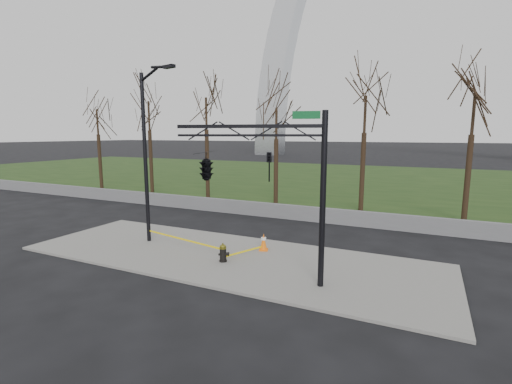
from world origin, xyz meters
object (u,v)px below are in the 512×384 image
at_px(street_light, 148,146).
at_px(traffic_signal_mast, 228,166).
at_px(traffic_cone, 264,242).
at_px(fire_hydrant, 223,253).

height_order(street_light, traffic_signal_mast, street_light).
xyz_separation_m(street_light, traffic_signal_mast, (5.65, -2.42, -0.55)).
relative_size(traffic_cone, street_light, 0.09).
bearing_deg(fire_hydrant, traffic_cone, 46.56).
bearing_deg(traffic_cone, traffic_signal_mast, -86.49).
relative_size(fire_hydrant, traffic_cone, 1.02).
relative_size(fire_hydrant, street_light, 0.09).
xyz_separation_m(traffic_cone, traffic_signal_mast, (0.22, -3.52, 3.67)).
bearing_deg(traffic_signal_mast, fire_hydrant, 112.24).
xyz_separation_m(fire_hydrant, traffic_signal_mast, (1.10, -1.47, 3.69)).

